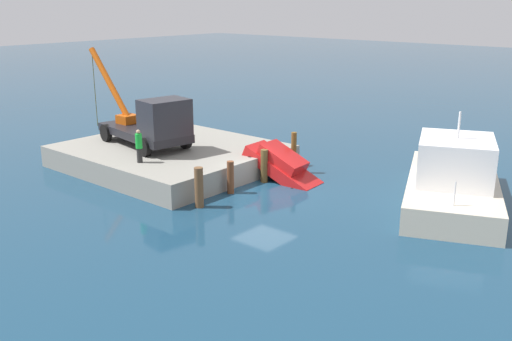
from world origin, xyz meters
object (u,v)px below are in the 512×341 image
object	(u,v)px
salvaged_car	(282,166)
moored_yacht	(452,183)
crane_truck	(152,124)
dock_worker	(139,146)

from	to	relation	value
salvaged_car	moored_yacht	xyz separation A→B (m)	(7.68, 3.70, -0.21)
crane_truck	salvaged_car	bearing A→B (deg)	23.66
salvaged_car	moored_yacht	bearing A→B (deg)	25.71
salvaged_car	moored_yacht	world-z (taller)	moored_yacht
dock_worker	moored_yacht	world-z (taller)	moored_yacht
crane_truck	salvaged_car	world-z (taller)	crane_truck
crane_truck	moored_yacht	world-z (taller)	crane_truck
crane_truck	moored_yacht	bearing A→B (deg)	24.75
salvaged_car	moored_yacht	distance (m)	8.52
dock_worker	salvaged_car	bearing A→B (deg)	47.26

